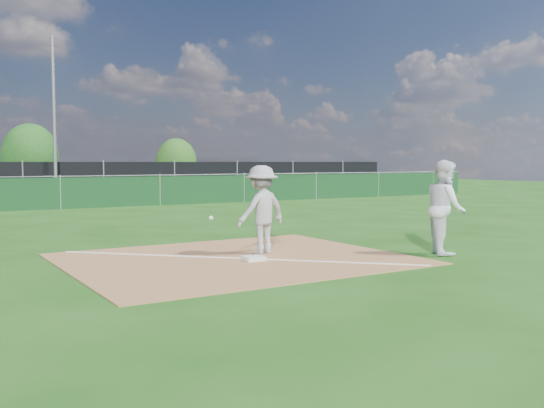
{
  "coord_description": "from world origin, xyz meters",
  "views": [
    {
      "loc": [
        -5.28,
        -8.79,
        1.81
      ],
      "look_at": [
        0.79,
        1.0,
        1.0
      ],
      "focal_mm": 40.0,
      "sensor_mm": 36.0,
      "label": 1
    }
  ],
  "objects_px": {
    "car_right": "(111,179)",
    "first_base": "(253,258)",
    "tree_right": "(176,161)",
    "tree_mid": "(30,155)",
    "runner": "(445,207)",
    "light_pole": "(54,118)",
    "play_at_first": "(261,210)"
  },
  "relations": [
    {
      "from": "car_right",
      "to": "tree_mid",
      "type": "distance_m",
      "value": 8.13
    },
    {
      "from": "runner",
      "to": "tree_right",
      "type": "bearing_deg",
      "value": 18.92
    },
    {
      "from": "light_pole",
      "to": "runner",
      "type": "distance_m",
      "value": 23.61
    },
    {
      "from": "car_right",
      "to": "tree_mid",
      "type": "bearing_deg",
      "value": 32.79
    },
    {
      "from": "first_base",
      "to": "car_right",
      "type": "relative_size",
      "value": 0.07
    },
    {
      "from": "light_pole",
      "to": "car_right",
      "type": "height_order",
      "value": "light_pole"
    },
    {
      "from": "car_right",
      "to": "tree_right",
      "type": "relative_size",
      "value": 1.43
    },
    {
      "from": "car_right",
      "to": "first_base",
      "type": "bearing_deg",
      "value": 176.51
    },
    {
      "from": "first_base",
      "to": "tree_mid",
      "type": "bearing_deg",
      "value": 86.12
    },
    {
      "from": "first_base",
      "to": "tree_right",
      "type": "relative_size",
      "value": 0.1
    },
    {
      "from": "play_at_first",
      "to": "tree_right",
      "type": "distance_m",
      "value": 33.99
    },
    {
      "from": "play_at_first",
      "to": "car_right",
      "type": "xyz_separation_m",
      "value": [
        5.07,
        26.33,
        -0.13
      ]
    },
    {
      "from": "play_at_first",
      "to": "tree_mid",
      "type": "distance_m",
      "value": 33.67
    },
    {
      "from": "light_pole",
      "to": "tree_right",
      "type": "height_order",
      "value": "light_pole"
    },
    {
      "from": "light_pole",
      "to": "first_base",
      "type": "relative_size",
      "value": 22.26
    },
    {
      "from": "light_pole",
      "to": "tree_right",
      "type": "xyz_separation_m",
      "value": [
        10.92,
        10.49,
        -2.18
      ]
    },
    {
      "from": "tree_mid",
      "to": "first_base",
      "type": "bearing_deg",
      "value": -93.88
    },
    {
      "from": "play_at_first",
      "to": "first_base",
      "type": "bearing_deg",
      "value": -130.49
    },
    {
      "from": "runner",
      "to": "play_at_first",
      "type": "bearing_deg",
      "value": 91.59
    },
    {
      "from": "tree_right",
      "to": "tree_mid",
      "type": "bearing_deg",
      "value": 170.36
    },
    {
      "from": "runner",
      "to": "car_right",
      "type": "height_order",
      "value": "runner"
    },
    {
      "from": "tree_right",
      "to": "runner",
      "type": "bearing_deg",
      "value": -104.34
    },
    {
      "from": "first_base",
      "to": "play_at_first",
      "type": "distance_m",
      "value": 1.2
    },
    {
      "from": "play_at_first",
      "to": "tree_right",
      "type": "xyz_separation_m",
      "value": [
        11.69,
        31.91,
        0.95
      ]
    },
    {
      "from": "light_pole",
      "to": "tree_right",
      "type": "bearing_deg",
      "value": 43.87
    },
    {
      "from": "first_base",
      "to": "runner",
      "type": "xyz_separation_m",
      "value": [
        3.62,
        -1.22,
        0.86
      ]
    },
    {
      "from": "first_base",
      "to": "tree_mid",
      "type": "height_order",
      "value": "tree_mid"
    },
    {
      "from": "light_pole",
      "to": "first_base",
      "type": "distance_m",
      "value": 22.47
    },
    {
      "from": "play_at_first",
      "to": "tree_mid",
      "type": "bearing_deg",
      "value": 87.01
    },
    {
      "from": "tree_mid",
      "to": "light_pole",
      "type": "bearing_deg",
      "value": -94.63
    },
    {
      "from": "car_right",
      "to": "light_pole",
      "type": "bearing_deg",
      "value": 147.15
    },
    {
      "from": "tree_mid",
      "to": "runner",
      "type": "bearing_deg",
      "value": -87.91
    }
  ]
}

